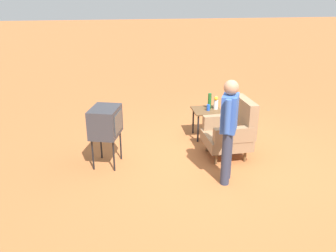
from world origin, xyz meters
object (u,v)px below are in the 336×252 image
Objects in this scene: bottle_wine_green at (210,101)px; flower_vase at (216,102)px; person_standing at (229,126)px; tv_on_stand at (105,122)px; soda_can_blue at (208,108)px; side_table at (207,114)px; armchair at (232,130)px.

flower_vase is at bearing 72.22° from bottle_wine_green.
flower_vase is at bearing 170.04° from person_standing.
person_standing is (0.85, 1.85, 0.16)m from tv_on_stand.
bottle_wine_green is 0.16m from soda_can_blue.
bottle_wine_green reaches higher than side_table.
soda_can_blue is at bearing -166.00° from armchair.
bottle_wine_green is (-0.99, -0.17, 0.25)m from armchair.
person_standing reaches higher than bottle_wine_green.
person_standing reaches higher than flower_vase.
side_table is 0.26m from bottle_wine_green.
armchair is at bearing 14.00° from soda_can_blue.
flower_vase is (-0.96, 2.17, -0.05)m from tv_on_stand.
soda_can_blue is at bearing 12.90° from side_table.
person_standing reaches higher than tv_on_stand.
tv_on_stand reaches higher than bottle_wine_green.
person_standing is at bearing -4.78° from soda_can_blue.
side_table is 1.83× the size of bottle_wine_green.
flower_vase is (-1.81, 0.32, -0.20)m from person_standing.
tv_on_stand is 3.89× the size of flower_vase.
bottle_wine_green is at bearing -107.78° from flower_vase.
side_table is at bearing 175.74° from person_standing.
person_standing is at bearing -6.08° from bottle_wine_green.
person_standing reaches higher than soda_can_blue.
side_table is at bearing -47.17° from bottle_wine_green.
armchair is 1.03m from bottle_wine_green.
side_table is 1.84m from person_standing.
person_standing is at bearing 65.40° from tv_on_stand.
armchair is 1.03m from person_standing.
armchair is 8.69× the size of soda_can_blue.
person_standing is 1.87m from bottle_wine_green.
side_table is 0.15m from soda_can_blue.
armchair reaches higher than soda_can_blue.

